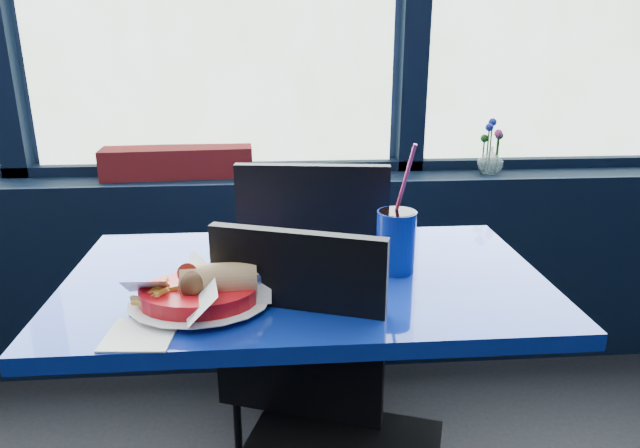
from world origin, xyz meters
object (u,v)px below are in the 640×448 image
Objects in this scene: chair_near_back at (305,287)px; soda_cup at (396,240)px; flower_vase at (491,157)px; food_basket at (202,293)px; near_table at (306,338)px; planter_box at (178,162)px; ketchup_bottle at (326,210)px; chair_near_front at (319,419)px.

soda_cup reaches higher than chair_near_back.
flower_vase is 0.65× the size of food_basket.
near_table is 1.19m from flower_vase.
soda_cup is at bearing -56.01° from planter_box.
near_table is at bearing -66.97° from planter_box.
near_table is 3.55× the size of food_basket.
near_table is 6.04× the size of ketchup_bottle.
soda_cup is (0.22, -0.30, 0.26)m from chair_near_back.
chair_near_front is 0.38m from food_basket.
chair_near_front reaches higher than planter_box.
ketchup_bottle is at bearing 157.91° from chair_near_back.
chair_near_back is (0.01, 0.31, 0.00)m from near_table.
chair_near_back reaches higher than near_table.
chair_near_front is at bearing -126.14° from soda_cup.
ketchup_bottle is at bearing -53.10° from planter_box.
planter_box reaches higher than food_basket.
soda_cup reaches higher than flower_vase.
planter_box is 1.12m from soda_cup.
ketchup_bottle is (0.32, 0.44, 0.05)m from food_basket.
soda_cup reaches higher than chair_near_front.
chair_near_back reaches higher than ketchup_bottle.
chair_near_front is 4.69× the size of ketchup_bottle.
near_table is 1.21× the size of chair_near_back.
food_basket is at bearing -125.60° from ketchup_bottle.
soda_cup is (0.15, -0.27, -0.00)m from ketchup_bottle.
chair_near_back is 0.79m from planter_box.
flower_vase is at bearing 65.62° from food_basket.
chair_near_back is 4.55× the size of flower_vase.
ketchup_bottle reaches higher than planter_box.
food_basket is at bearing 172.73° from chair_near_front.
planter_box is 0.81m from ketchup_bottle.
near_table is 5.50× the size of flower_vase.
near_table is at bearing -177.35° from soda_cup.
chair_near_back is at bearing 87.52° from near_table.
near_table is 0.31m from chair_near_back.
food_basket is at bearing -159.62° from soda_cup.
food_basket is 0.55m from ketchup_bottle.
soda_cup reaches higher than food_basket.
flower_vase is 0.65× the size of soda_cup.
planter_box is 1.08m from food_basket.
flower_vase is (1.24, -0.05, 0.01)m from planter_box.
food_basket is at bearing 69.58° from chair_near_back.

